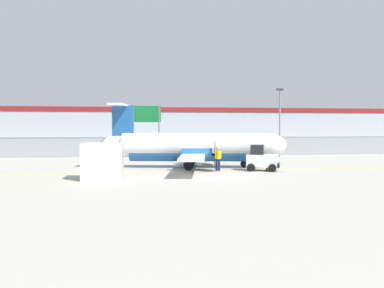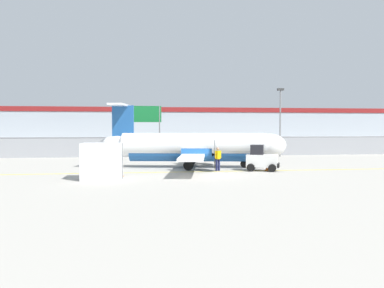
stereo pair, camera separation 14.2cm
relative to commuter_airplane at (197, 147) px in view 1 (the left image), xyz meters
name	(u,v)px [view 1 (the left image)]	position (x,y,z in m)	size (l,w,h in m)	color
ground_plane	(201,172)	(-0.26, -3.05, -1.60)	(140.00, 140.00, 0.01)	#ADA89E
perimeter_fence	(175,146)	(-0.26, 12.95, -0.49)	(98.00, 0.10, 2.10)	gray
parking_lot_strip	(166,150)	(-0.26, 24.45, -1.54)	(98.00, 17.00, 0.12)	#38383A
background_building	(157,126)	(-0.26, 42.94, 1.66)	(91.00, 8.10, 6.50)	#A8B2BC
commuter_airplane	(197,147)	(0.00, 0.00, 0.00)	(14.53, 16.01, 4.92)	white
baggage_tug	(261,159)	(4.17, -3.16, -0.75)	(2.57, 2.05, 1.88)	silver
ground_crew_worker	(218,158)	(1.08, -2.65, -0.65)	(0.55, 0.42, 1.70)	#191E4C
cargo_container	(103,161)	(-6.85, -6.52, -0.50)	(2.48, 2.10, 2.20)	silver
traffic_cone_near_left	(121,172)	(-5.76, -5.25, -1.29)	(0.36, 0.36, 0.64)	orange
traffic_cone_near_right	(268,166)	(4.69, -2.98, -1.29)	(0.36, 0.36, 0.64)	orange
parked_car_0	(65,143)	(-14.04, 29.09, -0.71)	(4.37, 2.39, 1.58)	slate
parked_car_1	(136,145)	(-4.31, 22.27, -0.71)	(4.31, 2.24, 1.58)	navy
parked_car_2	(198,143)	(4.28, 25.59, -0.71)	(4.36, 2.36, 1.58)	red
parked_car_3	(273,145)	(12.80, 18.79, -0.71)	(4.29, 2.19, 1.58)	gray
apron_light_pole	(280,116)	(10.70, 10.91, 2.70)	(0.70, 0.30, 7.27)	slate
highway_sign	(145,118)	(-3.47, 15.01, 2.54)	(3.60, 0.14, 5.50)	slate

